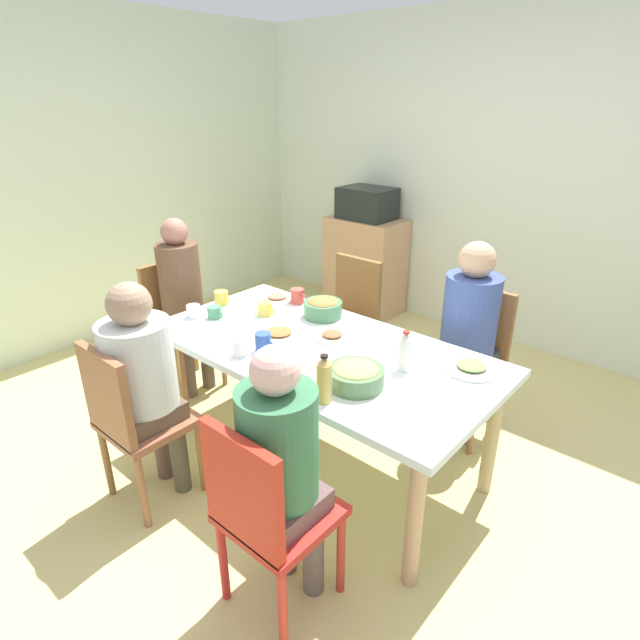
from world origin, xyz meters
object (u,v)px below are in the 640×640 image
cup_0 (221,298)px  plate_2 (277,298)px  bowl_0 (356,375)px  bottle_1 (405,352)px  person_2 (182,293)px  microwave (367,203)px  cup_3 (215,312)px  chair_2 (178,318)px  plate_0 (332,336)px  person_4 (281,459)px  cup_5 (241,347)px  bowl_1 (323,308)px  side_cabinet (365,265)px  chair_4 (265,511)px  chair_1 (349,313)px  person_3 (142,373)px  cup_1 (263,342)px  chair_0 (471,353)px  plate_1 (279,334)px  cup_2 (194,311)px  cup_4 (298,296)px  dining_table (320,359)px  bottle_0 (324,380)px  plate_3 (471,368)px  cup_6 (265,309)px  chair_3 (131,417)px  person_0 (468,324)px

cup_0 → plate_2: bearing=53.0°
bowl_0 → bottle_1: bottle_1 is taller
person_2 → microwave: (0.05, 2.01, 0.32)m
person_2 → cup_3: bearing=-13.9°
plate_2 → bottle_1: (1.12, -0.25, 0.08)m
chair_2 → plate_0: chair_2 is taller
person_4 → plate_2: 1.56m
cup_5 → person_2: bearing=161.0°
bowl_1 → cup_5: bearing=-89.2°
plate_2 → side_cabinet: 1.79m
chair_4 → chair_1: bearing=118.7°
person_3 → person_4: person_3 is taller
microwave → plate_0: bearing=-58.5°
bowl_0 → cup_3: bowl_0 is taller
person_4 → side_cabinet: bearing=120.6°
plate_2 → cup_1: cup_1 is taller
person_2 → chair_4: 1.91m
chair_0 → chair_4: same height
person_4 → plate_1: bearing=135.4°
cup_2 → cup_5: 0.60m
person_4 → cup_4: bearing=130.8°
dining_table → side_cabinet: 2.33m
bowl_0 → bottle_0: bottle_0 is taller
bowl_0 → plate_2: bearing=153.3°
bowl_0 → side_cabinet: size_ratio=0.29×
plate_2 → bowl_1: size_ratio=0.97×
bowl_1 → bottle_0: (0.61, -0.70, 0.05)m
person_3 → side_cabinet: (-0.70, 2.77, -0.27)m
cup_4 → bottle_0: bottle_0 is taller
bowl_1 → microwave: microwave is taller
person_2 → plate_3: size_ratio=4.78×
bowl_0 → cup_2: (-1.21, -0.00, -0.02)m
chair_2 → bottle_1: size_ratio=4.40×
dining_table → plate_2: (-0.65, 0.32, 0.09)m
plate_1 → cup_0: 0.62m
plate_1 → cup_4: bearing=121.4°
plate_2 → bottle_1: size_ratio=1.09×
chair_4 → plate_3: 1.18m
chair_4 → cup_2: size_ratio=7.74×
cup_3 → cup_6: bearing=50.0°
plate_3 → bowl_1: 0.97m
chair_3 → cup_2: bearing=118.3°
plate_0 → cup_0: (-0.85, -0.07, 0.03)m
dining_table → chair_4: (0.47, -0.85, -0.14)m
bottle_1 → chair_3: bearing=-135.3°
bowl_1 → cup_3: size_ratio=1.93×
chair_1 → chair_2: same height
cup_0 → microwave: (-0.31, 1.97, 0.27)m
person_0 → bowl_0: (-0.08, -0.96, 0.05)m
plate_3 → cup_2: cup_2 is taller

